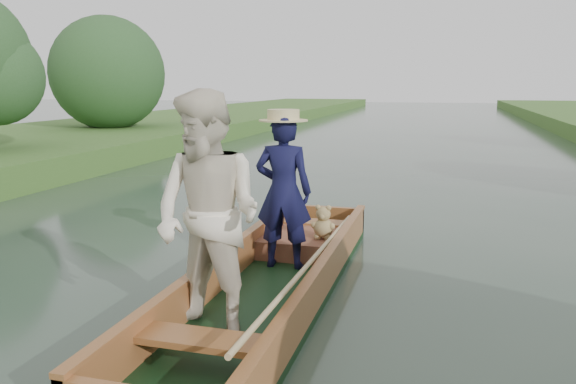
# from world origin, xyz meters

# --- Properties ---
(ground) EXTENTS (120.00, 120.00, 0.00)m
(ground) POSITION_xyz_m (0.00, 0.00, 0.00)
(ground) COLOR #283D30
(ground) RESTS_ON ground
(trees_far) EXTENTS (23.02, 11.22, 4.33)m
(trees_far) POSITION_xyz_m (-0.89, 9.33, 2.44)
(trees_far) COLOR #47331E
(trees_far) RESTS_ON ground
(punt) EXTENTS (1.29, 5.00, 2.04)m
(punt) POSITION_xyz_m (-0.10, -0.32, 0.73)
(punt) COLOR black
(punt) RESTS_ON ground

